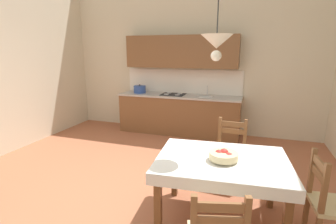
# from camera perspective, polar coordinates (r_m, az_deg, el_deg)

# --- Properties ---
(ground_plane) EXTENTS (6.35, 6.55, 0.10)m
(ground_plane) POSITION_cam_1_polar(r_m,az_deg,el_deg) (3.66, -7.03, -18.19)
(ground_plane) COLOR #A86042
(wall_back) EXTENTS (6.35, 0.12, 3.97)m
(wall_back) POSITION_cam_1_polar(r_m,az_deg,el_deg) (5.99, 5.32, 14.60)
(wall_back) COLOR beige
(wall_back) RESTS_ON ground_plane
(kitchen_cabinetry) EXTENTS (2.76, 0.63, 2.20)m
(kitchen_cabinetry) POSITION_cam_1_polar(r_m,az_deg,el_deg) (5.80, 2.51, 3.48)
(kitchen_cabinetry) COLOR brown
(kitchen_cabinetry) RESTS_ON ground_plane
(dining_table) EXTENTS (1.47, 1.13, 0.75)m
(dining_table) POSITION_cam_1_polar(r_m,az_deg,el_deg) (2.86, 11.88, -12.42)
(dining_table) COLOR brown
(dining_table) RESTS_ON ground_plane
(dining_chair_kitchen_side) EXTENTS (0.44, 0.44, 0.93)m
(dining_chair_kitchen_side) POSITION_cam_1_polar(r_m,az_deg,el_deg) (3.77, 13.68, -9.08)
(dining_chair_kitchen_side) COLOR #D1BC89
(dining_chair_kitchen_side) RESTS_ON ground_plane
(dining_chair_window_side) EXTENTS (0.46, 0.46, 0.93)m
(dining_chair_window_side) POSITION_cam_1_polar(r_m,az_deg,el_deg) (3.02, 32.52, -17.00)
(dining_chair_window_side) COLOR #D1BC89
(dining_chair_window_side) RESTS_ON ground_plane
(fruit_bowl) EXTENTS (0.30, 0.30, 0.12)m
(fruit_bowl) POSITION_cam_1_polar(r_m,az_deg,el_deg) (2.74, 12.32, -9.51)
(fruit_bowl) COLOR beige
(fruit_bowl) RESTS_ON dining_table
(pendant_lamp) EXTENTS (0.32, 0.32, 0.80)m
(pendant_lamp) POSITION_cam_1_polar(r_m,az_deg,el_deg) (2.68, 10.83, 15.03)
(pendant_lamp) COLOR black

